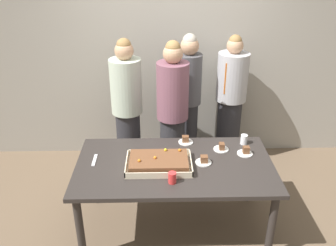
{
  "coord_description": "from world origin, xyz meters",
  "views": [
    {
      "loc": [
        -0.13,
        -2.83,
        2.58
      ],
      "look_at": [
        -0.06,
        0.15,
        1.1
      ],
      "focal_mm": 38.71,
      "sensor_mm": 36.0,
      "label": 1
    }
  ],
  "objects": [
    {
      "name": "plated_slice_far_left",
      "position": [
        0.47,
        0.25,
        0.78
      ],
      "size": [
        0.15,
        0.15,
        0.08
      ],
      "color": "white",
      "rests_on": "party_table"
    },
    {
      "name": "interior_back_panel",
      "position": [
        0.0,
        1.6,
        1.5
      ],
      "size": [
        8.0,
        0.12,
        3.0
      ],
      "primitive_type": "cube",
      "color": "#9E998E",
      "rests_on": "ground_plane"
    },
    {
      "name": "plated_slice_far_right",
      "position": [
        0.69,
        0.16,
        0.78
      ],
      "size": [
        0.15,
        0.15,
        0.08
      ],
      "color": "white",
      "rests_on": "party_table"
    },
    {
      "name": "person_serving_front",
      "position": [
        0.21,
        1.19,
        0.9
      ],
      "size": [
        0.3,
        0.3,
        1.69
      ],
      "rotation": [
        0.0,
        0.0,
        -1.85
      ],
      "color": "#28282D",
      "rests_on": "ground_plane"
    },
    {
      "name": "ground_plane",
      "position": [
        0.0,
        0.0,
        0.0
      ],
      "size": [
        12.0,
        12.0,
        0.0
      ],
      "primitive_type": "plane",
      "color": "brown"
    },
    {
      "name": "drink_cup_middle",
      "position": [
        0.72,
        0.36,
        0.8
      ],
      "size": [
        0.07,
        0.07,
        0.1
      ],
      "primitive_type": "cylinder",
      "color": "white",
      "rests_on": "party_table"
    },
    {
      "name": "person_green_shirt_behind",
      "position": [
        0.74,
        1.25,
        0.85
      ],
      "size": [
        0.37,
        0.37,
        1.67
      ],
      "rotation": [
        0.0,
        0.0,
        -2.17
      ],
      "color": "#28282D",
      "rests_on": "ground_plane"
    },
    {
      "name": "drink_cup_nearest",
      "position": [
        -0.03,
        -0.29,
        0.8
      ],
      "size": [
        0.07,
        0.07,
        0.1
      ],
      "primitive_type": "cylinder",
      "color": "red",
      "rests_on": "party_table"
    },
    {
      "name": "person_striped_tie_right",
      "position": [
        -0.51,
        1.02,
        0.87
      ],
      "size": [
        0.36,
        0.36,
        1.69
      ],
      "rotation": [
        0.0,
        0.0,
        -1.24
      ],
      "color": "#28282D",
      "rests_on": "ground_plane"
    },
    {
      "name": "person_far_right_suit",
      "position": [
        0.01,
        0.8,
        0.89
      ],
      "size": [
        0.35,
        0.35,
        1.71
      ],
      "rotation": [
        0.0,
        0.0,
        -1.75
      ],
      "color": "#28282D",
      "rests_on": "ground_plane"
    },
    {
      "name": "cake_server_utensil",
      "position": [
        -0.75,
        0.08,
        0.76
      ],
      "size": [
        0.03,
        0.2,
        0.01
      ],
      "primitive_type": "cube",
      "color": "silver",
      "rests_on": "party_table"
    },
    {
      "name": "party_table",
      "position": [
        0.0,
        0.0,
        0.67
      ],
      "size": [
        1.83,
        1.0,
        0.75
      ],
      "color": "#2D2826",
      "rests_on": "ground_plane"
    },
    {
      "name": "sheet_cake",
      "position": [
        -0.15,
        -0.03,
        0.79
      ],
      "size": [
        0.6,
        0.4,
        0.11
      ],
      "color": "beige",
      "rests_on": "party_table"
    },
    {
      "name": "plated_slice_near_right",
      "position": [
        0.13,
        0.4,
        0.78
      ],
      "size": [
        0.15,
        0.15,
        0.07
      ],
      "color": "white",
      "rests_on": "party_table"
    },
    {
      "name": "plated_slice_near_left",
      "position": [
        0.27,
        0.01,
        0.78
      ],
      "size": [
        0.15,
        0.15,
        0.07
      ],
      "color": "white",
      "rests_on": "party_table"
    }
  ]
}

